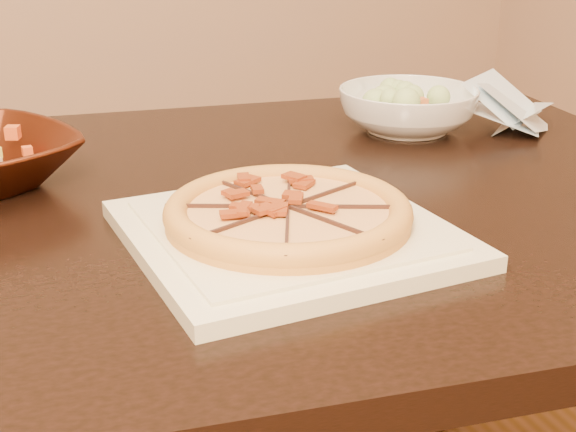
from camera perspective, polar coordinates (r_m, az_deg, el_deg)
name	(u,v)px	position (r m, az deg, el deg)	size (l,w,h in m)	color
dining_table	(177,271)	(1.03, -7.90, -3.87)	(1.51, 1.04, 0.75)	black
plate	(288,233)	(0.86, 0.00, -1.21)	(0.35, 0.35, 0.02)	beige
pizza	(288,213)	(0.85, 0.00, 0.24)	(0.26, 0.26, 0.03)	orange
salad_bowl	(408,110)	(1.29, 8.52, 7.47)	(0.22, 0.22, 0.07)	white
salad	(408,77)	(1.28, 8.56, 9.72)	(0.08, 0.11, 0.04)	#9DBD6B
cling_film	(508,113)	(1.34, 15.37, 7.08)	(0.14, 0.11, 0.05)	white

